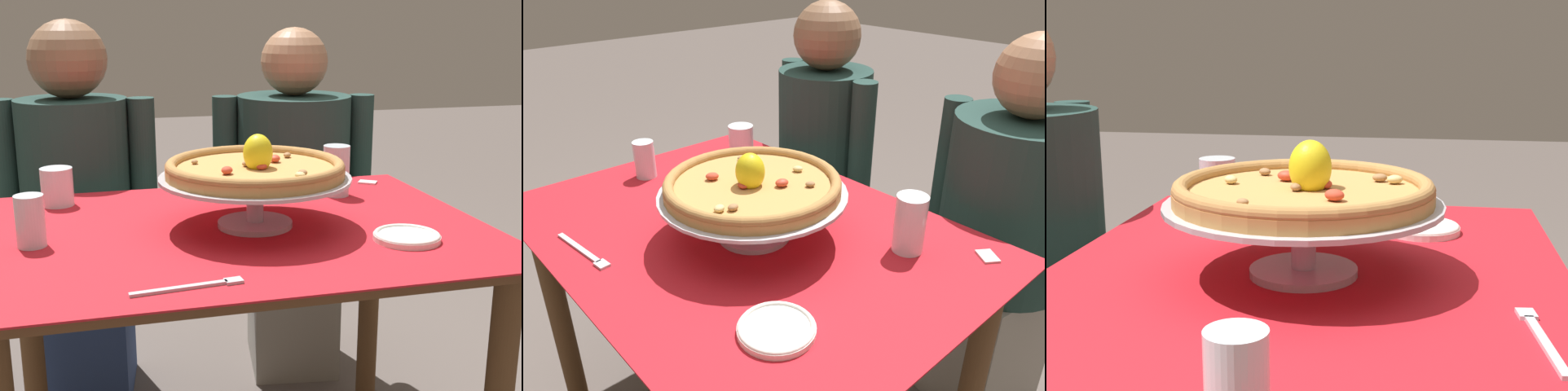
{
  "view_description": "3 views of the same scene",
  "coord_description": "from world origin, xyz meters",
  "views": [
    {
      "loc": [
        -0.31,
        -1.42,
        1.18
      ],
      "look_at": [
        0.07,
        0.04,
        0.78
      ],
      "focal_mm": 46.76,
      "sensor_mm": 36.0,
      "label": 1
    },
    {
      "loc": [
        0.86,
        -0.64,
        1.34
      ],
      "look_at": [
        0.09,
        0.06,
        0.83
      ],
      "focal_mm": 35.2,
      "sensor_mm": 36.0,
      "label": 2
    },
    {
      "loc": [
        -1.01,
        -0.18,
        1.08
      ],
      "look_at": [
        0.1,
        0.0,
        0.84
      ],
      "focal_mm": 49.61,
      "sensor_mm": 36.0,
      "label": 3
    }
  ],
  "objects": [
    {
      "name": "diner_left",
      "position": [
        -0.35,
        0.64,
        0.57
      ],
      "size": [
        0.48,
        0.37,
        1.18
      ],
      "color": "navy",
      "rests_on": "ground"
    },
    {
      "name": "side_plate",
      "position": [
        0.33,
        -0.18,
        0.73
      ],
      "size": [
        0.14,
        0.14,
        0.02
      ],
      "color": "white",
      "rests_on": "dining_table"
    },
    {
      "name": "dining_table",
      "position": [
        0.0,
        0.0,
        0.61
      ],
      "size": [
        1.13,
        0.82,
        0.72
      ],
      "color": "brown",
      "rests_on": "ground"
    },
    {
      "name": "water_glass_back_left",
      "position": [
        -0.39,
        0.3,
        0.76
      ],
      "size": [
        0.08,
        0.08,
        0.1
      ],
      "color": "white",
      "rests_on": "dining_table"
    },
    {
      "name": "water_glass_side_left",
      "position": [
        -0.43,
        -0.02,
        0.77
      ],
      "size": [
        0.06,
        0.06,
        0.11
      ],
      "color": "silver",
      "rests_on": "dining_table"
    },
    {
      "name": "diner_right",
      "position": [
        0.35,
        0.67,
        0.57
      ],
      "size": [
        0.52,
        0.42,
        1.15
      ],
      "color": "gray",
      "rests_on": "ground"
    },
    {
      "name": "sugar_packet",
      "position": [
        0.46,
        0.32,
        0.73
      ],
      "size": [
        0.06,
        0.06,
        0.0
      ],
      "primitive_type": "cube",
      "rotation": [
        0.0,
        0.0,
        2.54
      ],
      "color": "beige",
      "rests_on": "dining_table"
    },
    {
      "name": "pizza",
      "position": [
        0.05,
        -0.0,
        0.86
      ],
      "size": [
        0.4,
        0.4,
        0.1
      ],
      "color": "#BC8447",
      "rests_on": "pizza_stand"
    },
    {
      "name": "dinner_fork",
      "position": [
        -0.15,
        -0.33,
        0.73
      ],
      "size": [
        0.2,
        0.04,
        0.01
      ],
      "color": "#B7B7C1",
      "rests_on": "dining_table"
    },
    {
      "name": "water_glass_back_right",
      "position": [
        0.32,
        0.22,
        0.78
      ],
      "size": [
        0.07,
        0.07,
        0.13
      ],
      "color": "white",
      "rests_on": "dining_table"
    },
    {
      "name": "pizza_stand",
      "position": [
        0.05,
        -0.0,
        0.81
      ],
      "size": [
        0.43,
        0.43,
        0.12
      ],
      "color": "#B7B7C1",
      "rests_on": "dining_table"
    }
  ]
}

